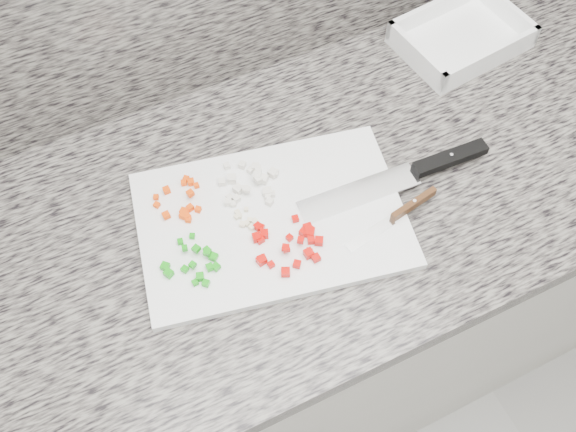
% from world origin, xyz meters
% --- Properties ---
extents(cabinet, '(3.92, 0.62, 0.86)m').
position_xyz_m(cabinet, '(0.00, 1.44, 0.43)').
color(cabinet, white).
rests_on(cabinet, ground).
extents(countertop, '(3.96, 0.64, 0.04)m').
position_xyz_m(countertop, '(0.00, 1.44, 0.88)').
color(countertop, slate).
rests_on(countertop, cabinet).
extents(cutting_board, '(0.48, 0.37, 0.01)m').
position_xyz_m(cutting_board, '(-0.09, 1.41, 0.91)').
color(cutting_board, white).
rests_on(cutting_board, countertop).
extents(carrot_pile, '(0.08, 0.09, 0.02)m').
position_xyz_m(carrot_pile, '(-0.21, 1.50, 0.92)').
color(carrot_pile, '#F04305').
rests_on(carrot_pile, cutting_board).
extents(onion_pile, '(0.11, 0.11, 0.02)m').
position_xyz_m(onion_pile, '(-0.10, 1.48, 0.92)').
color(onion_pile, silver).
rests_on(onion_pile, cutting_board).
extents(green_pepper_pile, '(0.09, 0.10, 0.02)m').
position_xyz_m(green_pepper_pile, '(-0.24, 1.38, 0.92)').
color(green_pepper_pile, '#109A0E').
rests_on(green_pepper_pile, cutting_board).
extents(red_pepper_pile, '(0.11, 0.11, 0.02)m').
position_xyz_m(red_pepper_pile, '(-0.09, 1.35, 0.92)').
color(red_pepper_pile, '#C70802').
rests_on(red_pepper_pile, cutting_board).
extents(garlic_pile, '(0.03, 0.05, 0.01)m').
position_xyz_m(garlic_pile, '(-0.13, 1.42, 0.92)').
color(garlic_pile, beige).
rests_on(garlic_pile, cutting_board).
extents(chef_knife, '(0.35, 0.06, 0.02)m').
position_xyz_m(chef_knife, '(0.17, 1.38, 0.92)').
color(chef_knife, white).
rests_on(chef_knife, cutting_board).
extents(paring_knife, '(0.18, 0.05, 0.02)m').
position_xyz_m(paring_knife, '(0.10, 1.32, 0.92)').
color(paring_knife, white).
rests_on(paring_knife, cutting_board).
extents(tray, '(0.26, 0.20, 0.05)m').
position_xyz_m(tray, '(0.42, 1.62, 0.92)').
color(tray, white).
rests_on(tray, countertop).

